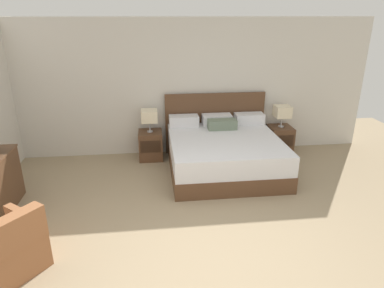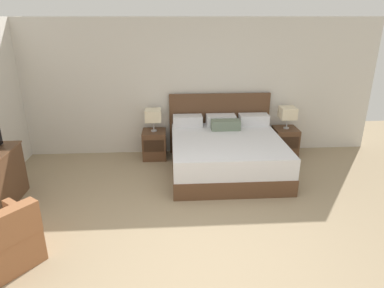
{
  "view_description": "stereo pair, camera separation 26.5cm",
  "coord_description": "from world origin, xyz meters",
  "views": [
    {
      "loc": [
        -0.57,
        -2.91,
        2.61
      ],
      "look_at": [
        0.01,
        1.93,
        0.75
      ],
      "focal_mm": 32.0,
      "sensor_mm": 36.0,
      "label": 1
    },
    {
      "loc": [
        -0.31,
        -2.93,
        2.61
      ],
      "look_at": [
        0.01,
        1.93,
        0.75
      ],
      "focal_mm": 32.0,
      "sensor_mm": 36.0,
      "label": 2
    }
  ],
  "objects": [
    {
      "name": "wall_back",
      "position": [
        0.0,
        3.54,
        1.28
      ],
      "size": [
        7.33,
        0.06,
        2.57
      ],
      "primitive_type": "cube",
      "color": "beige",
      "rests_on": "ground"
    },
    {
      "name": "nightstand_right",
      "position": [
        1.92,
        3.22,
        0.27
      ],
      "size": [
        0.44,
        0.46,
        0.54
      ],
      "color": "brown",
      "rests_on": "ground"
    },
    {
      "name": "ground_plane",
      "position": [
        0.0,
        0.0,
        0.0
      ],
      "size": [
        10.54,
        10.54,
        0.0
      ],
      "primitive_type": "plane",
      "color": "#998466"
    },
    {
      "name": "bed",
      "position": [
        0.64,
        2.55,
        0.34
      ],
      "size": [
        1.96,
        1.96,
        1.19
      ],
      "color": "brown",
      "rests_on": "ground"
    },
    {
      "name": "armchair_by_window",
      "position": [
        -2.18,
        0.26,
        0.28
      ],
      "size": [
        0.96,
        0.96,
        0.76
      ],
      "color": "#935B38",
      "rests_on": "ground"
    },
    {
      "name": "nightstand_left",
      "position": [
        -0.63,
        3.22,
        0.27
      ],
      "size": [
        0.44,
        0.46,
        0.54
      ],
      "color": "brown",
      "rests_on": "ground"
    },
    {
      "name": "table_lamp_left",
      "position": [
        -0.63,
        3.22,
        0.84
      ],
      "size": [
        0.29,
        0.29,
        0.42
      ],
      "color": "#B7B7BC",
      "rests_on": "nightstand_left"
    },
    {
      "name": "table_lamp_right",
      "position": [
        1.92,
        3.22,
        0.84
      ],
      "size": [
        0.29,
        0.29,
        0.42
      ],
      "color": "#B7B7BC",
      "rests_on": "nightstand_right"
    }
  ]
}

